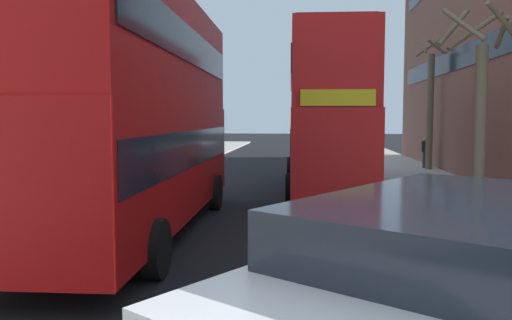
# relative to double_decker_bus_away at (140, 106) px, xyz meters

# --- Properties ---
(sidewalk_right) EXTENTS (4.00, 80.00, 0.14)m
(sidewalk_right) POSITION_rel_double_decker_bus_away_xyz_m (8.74, 4.79, -2.96)
(sidewalk_right) COLOR #ADA89E
(sidewalk_right) RESTS_ON ground
(sidewalk_left) EXTENTS (4.00, 80.00, 0.14)m
(sidewalk_left) POSITION_rel_double_decker_bus_away_xyz_m (-4.26, 4.79, -2.96)
(sidewalk_left) COLOR #ADA89E
(sidewalk_left) RESTS_ON ground
(kerb_line_outer) EXTENTS (0.10, 56.00, 0.01)m
(kerb_line_outer) POSITION_rel_double_decker_bus_away_xyz_m (6.64, 2.79, -3.03)
(kerb_line_outer) COLOR yellow
(kerb_line_outer) RESTS_ON ground
(kerb_line_inner) EXTENTS (0.10, 56.00, 0.01)m
(kerb_line_inner) POSITION_rel_double_decker_bus_away_xyz_m (6.48, 2.79, -3.03)
(kerb_line_inner) COLOR yellow
(kerb_line_inner) RESTS_ON ground
(double_decker_bus_away) EXTENTS (2.98, 10.86, 5.64)m
(double_decker_bus_away) POSITION_rel_double_decker_bus_away_xyz_m (0.00, 0.00, 0.00)
(double_decker_bus_away) COLOR #B20F0F
(double_decker_bus_away) RESTS_ON ground
(double_decker_bus_oncoming) EXTENTS (3.02, 10.87, 5.64)m
(double_decker_bus_oncoming) POSITION_rel_double_decker_bus_away_xyz_m (4.55, 7.54, 0.00)
(double_decker_bus_oncoming) COLOR red
(double_decker_bus_oncoming) RESTS_ON ground
(pedestrian_far) EXTENTS (0.34, 0.22, 1.62)m
(pedestrian_far) POSITION_rel_double_decker_bus_away_xyz_m (10.10, 15.76, -2.04)
(pedestrian_far) COLOR #2D2D38
(pedestrian_far) RESTS_ON sidewalk_right
(street_tree_near) EXTENTS (1.96, 2.00, 5.39)m
(street_tree_near) POSITION_rel_double_decker_bus_away_xyz_m (8.00, 1.10, -0.14)
(street_tree_near) COLOR #6B6047
(street_tree_near) RESTS_ON sidewalk_right
(street_tree_mid) EXTENTS (1.76, 1.92, 6.97)m
(street_tree_mid) POSITION_rel_double_decker_bus_away_xyz_m (10.19, 15.19, 0.42)
(street_tree_mid) COLOR #6B6047
(street_tree_mid) RESTS_ON sidewalk_right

